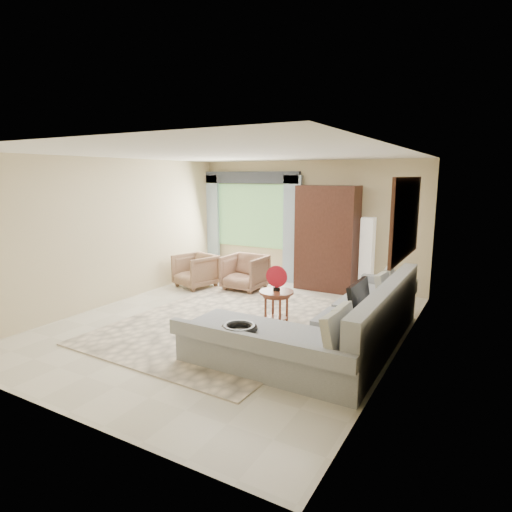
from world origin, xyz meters
The scene contains 17 objects.
ground centered at (0.00, 0.00, 0.00)m, with size 6.00×6.00×0.00m, color silver.
area_rug centered at (-0.07, 0.05, 0.01)m, with size 3.00×4.00×0.02m, color #F6E0C2.
sectional_sofa centered at (1.78, -0.18, 0.28)m, with size 2.30×3.46×0.90m.
tv_screen centered at (2.05, -0.13, 0.72)m, with size 0.06×0.74×0.48m, color black.
garden_hose centered at (1.00, -1.37, 0.55)m, with size 0.43×0.43×0.09m, color black.
coffee_table centered at (0.62, 0.34, 0.28)m, with size 0.53×0.53×0.53m.
red_disc centered at (0.62, 0.34, 0.76)m, with size 0.34×0.34×0.03m, color #A8101E.
armchair_left centered at (-1.88, 1.55, 0.34)m, with size 0.73×0.75×0.69m, color #926B50.
armchair_right centered at (-0.87, 1.87, 0.36)m, with size 0.77×0.79×0.72m, color #9D6D56.
potted_plant centered at (-2.39, 2.73, 0.24)m, with size 0.44×0.38×0.49m, color #999999.
armoire centered at (0.55, 2.72, 1.05)m, with size 1.20×0.55×2.10m, color black.
floor_lamp centered at (1.35, 2.78, 0.75)m, with size 0.24×0.24×1.50m, color silver.
window centered at (-1.35, 2.97, 1.40)m, with size 1.80×0.04×1.40m, color #669E59.
curtain_left centered at (-2.40, 2.88, 1.15)m, with size 0.40×0.08×2.30m, color #9EB7CC.
curtain_right centered at (-0.30, 2.88, 1.15)m, with size 0.40×0.08×2.30m, color #9EB7CC.
valance centered at (-1.35, 2.90, 2.25)m, with size 2.40×0.12×0.26m, color #1E232D.
wall_mirror centered at (2.46, 0.35, 1.75)m, with size 0.05×1.70×1.05m.
Camera 1 is at (3.49, -5.37, 2.29)m, focal length 30.00 mm.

